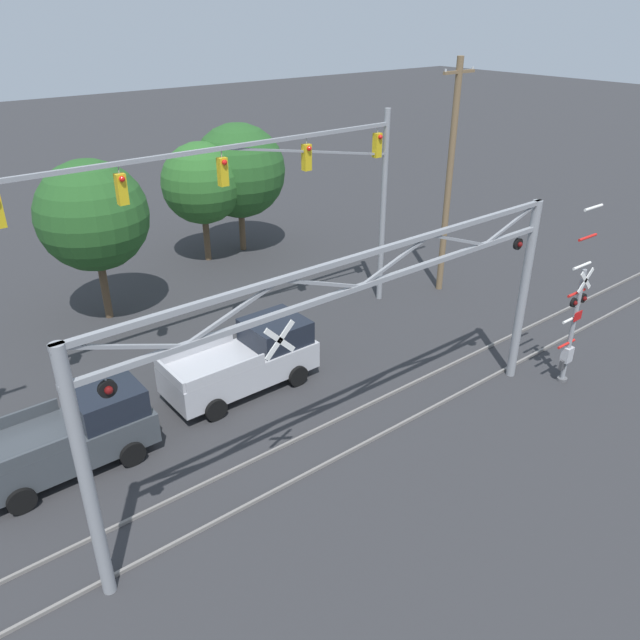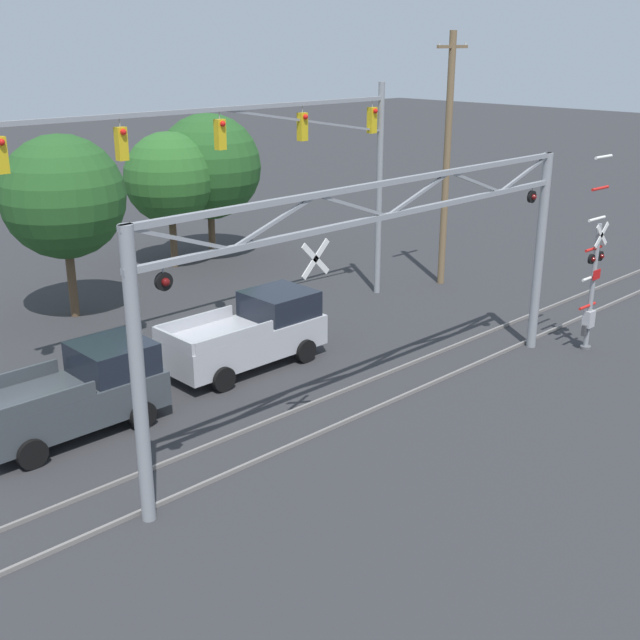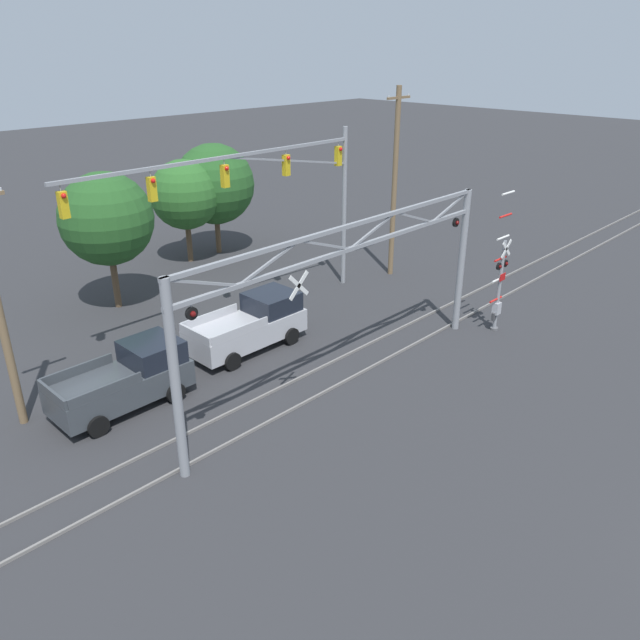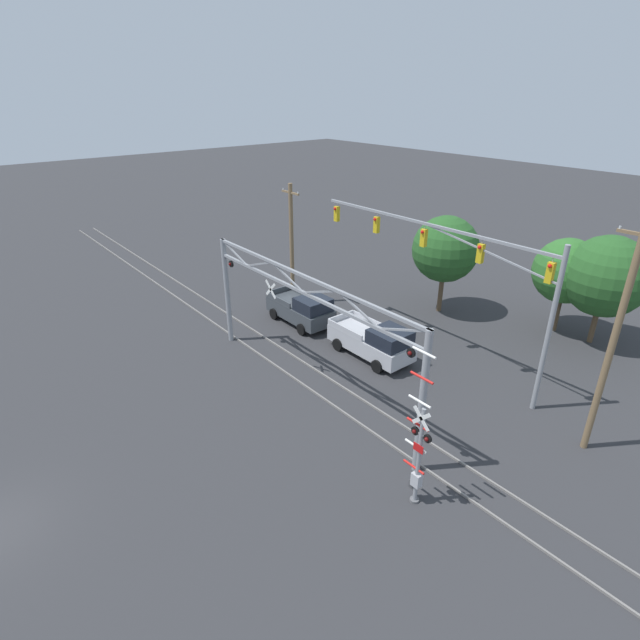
{
  "view_description": "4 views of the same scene",
  "coord_description": "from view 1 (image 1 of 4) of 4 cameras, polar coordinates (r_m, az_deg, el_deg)",
  "views": [
    {
      "loc": [
        -9.8,
        3.33,
        11.89
      ],
      "look_at": [
        -0.54,
        14.99,
        4.33
      ],
      "focal_mm": 35.0,
      "sensor_mm": 36.0,
      "label": 1
    },
    {
      "loc": [
        -14.99,
        0.81,
        9.64
      ],
      "look_at": [
        -2.48,
        13.89,
        3.34
      ],
      "focal_mm": 45.0,
      "sensor_mm": 36.0,
      "label": 2
    },
    {
      "loc": [
        -15.6,
        0.31,
        12.08
      ],
      "look_at": [
        0.96,
        16.42,
        1.73
      ],
      "focal_mm": 35.0,
      "sensor_mm": 36.0,
      "label": 3
    },
    {
      "loc": [
        17.21,
        0.9,
        14.31
      ],
      "look_at": [
        -1.86,
        16.56,
        2.62
      ],
      "focal_mm": 28.0,
      "sensor_mm": 36.0,
      "label": 4
    }
  ],
  "objects": [
    {
      "name": "background_tree_far_left_verge",
      "position": [
        26.42,
        -20.08,
        8.93
      ],
      "size": [
        4.4,
        4.4,
        6.65
      ],
      "color": "brown",
      "rests_on": "ground_plane"
    },
    {
      "name": "pickup_truck_following",
      "position": [
        19.24,
        -21.75,
        -9.64
      ],
      "size": [
        4.9,
        2.35,
        2.15
      ],
      "color": "#3D4247",
      "rests_on": "ground_plane"
    },
    {
      "name": "background_tree_beyond_span",
      "position": [
        31.95,
        -10.74,
        12.18
      ],
      "size": [
        4.01,
        4.01,
        6.01
      ],
      "color": "brown",
      "rests_on": "ground_plane"
    },
    {
      "name": "crossing_gantry",
      "position": [
        16.38,
        3.57,
        -0.97
      ],
      "size": [
        15.13,
        0.31,
        6.4
      ],
      "color": "gray",
      "rests_on": "ground_plane"
    },
    {
      "name": "rail_track_near",
      "position": [
        18.88,
        2.65,
        -11.94
      ],
      "size": [
        80.0,
        0.08,
        0.1
      ],
      "primitive_type": "cube",
      "color": "gray",
      "rests_on": "ground_plane"
    },
    {
      "name": "traffic_signal_span",
      "position": [
        23.57,
        -2.1,
        12.45
      ],
      "size": [
        15.29,
        0.39,
        8.23
      ],
      "color": "gray",
      "rests_on": "ground_plane"
    },
    {
      "name": "background_tree_far_right_verge",
      "position": [
        33.06,
        -7.44,
        13.36
      ],
      "size": [
        4.78,
        4.78,
        6.65
      ],
      "color": "brown",
      "rests_on": "ground_plane"
    },
    {
      "name": "pickup_truck_lead",
      "position": [
        21.5,
        -6.64,
        -3.57
      ],
      "size": [
        5.24,
        2.35,
        2.15
      ],
      "color": "#B7B7BC",
      "rests_on": "ground_plane"
    },
    {
      "name": "crossing_signal_mast",
      "position": [
        22.7,
        22.11,
        -0.41
      ],
      "size": [
        1.17,
        0.35,
        6.38
      ],
      "color": "gray",
      "rests_on": "ground_plane"
    },
    {
      "name": "utility_pole_right",
      "position": [
        28.07,
        11.73,
        12.56
      ],
      "size": [
        1.8,
        0.28,
        10.06
      ],
      "color": "brown",
      "rests_on": "ground_plane"
    },
    {
      "name": "rail_track_far",
      "position": [
        19.75,
        -0.11,
        -9.9
      ],
      "size": [
        80.0,
        0.08,
        0.1
      ],
      "primitive_type": "cube",
      "color": "gray",
      "rests_on": "ground_plane"
    }
  ]
}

